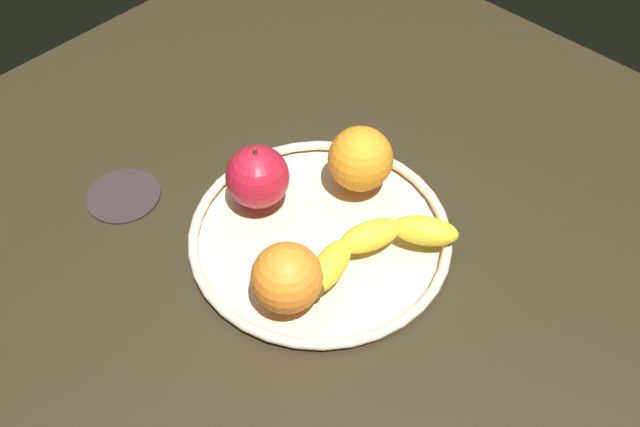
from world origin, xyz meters
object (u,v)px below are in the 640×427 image
object	(u,v)px
fruit_bowl	(320,235)
ambient_coaster	(123,195)
orange_front_left	(360,159)
apple	(258,177)
orange_center	(287,278)
banana	(373,246)

from	to	relation	value
fruit_bowl	ambient_coaster	xyz separation A→B (cm)	(11.89, -22.46, -0.62)
orange_front_left	ambient_coaster	size ratio (longest dim) A/B	0.86
apple	ambient_coaster	xyz separation A→B (cm)	(10.46, -13.74, -5.28)
apple	orange_front_left	bearing A→B (deg)	146.57
orange_center	orange_front_left	distance (cm)	19.09
orange_center	orange_front_left	world-z (taller)	orange_front_left
fruit_bowl	orange_center	world-z (taller)	orange_center
fruit_bowl	banana	xyz separation A→B (cm)	(-1.49, 6.74, 2.58)
orange_front_left	orange_center	bearing A→B (deg)	18.05
orange_center	fruit_bowl	bearing A→B (deg)	-156.31
fruit_bowl	banana	world-z (taller)	banana
apple	orange_front_left	size ratio (longest dim) A/B	1.06
banana	ambient_coaster	size ratio (longest dim) A/B	2.08
fruit_bowl	banana	bearing A→B (deg)	102.46
banana	fruit_bowl	bearing A→B (deg)	-55.65
fruit_bowl	orange_front_left	xyz separation A→B (cm)	(-8.94, -1.87, 4.83)
fruit_bowl	banana	size ratio (longest dim) A/B	1.61
banana	apple	size ratio (longest dim) A/B	2.28
orange_front_left	banana	bearing A→B (deg)	49.15
fruit_bowl	orange_center	xyz separation A→B (cm)	(9.20, 4.04, 4.68)
fruit_bowl	orange_front_left	world-z (taller)	orange_front_left
banana	orange_center	size ratio (longest dim) A/B	2.51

